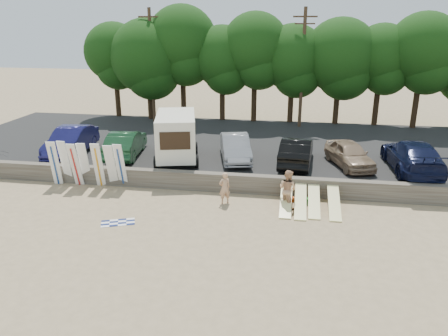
{
  "coord_description": "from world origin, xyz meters",
  "views": [
    {
      "loc": [
        1.6,
        -18.6,
        8.75
      ],
      "look_at": [
        -1.95,
        3.0,
        1.32
      ],
      "focal_mm": 35.0,
      "sensor_mm": 36.0,
      "label": 1
    }
  ],
  "objects_px": {
    "box_trailer": "(176,135)",
    "car_5": "(412,156)",
    "cooler": "(304,201)",
    "car_3": "(296,151)",
    "beachgoer_a": "(225,188)",
    "car_4": "(349,154)",
    "car_2": "(235,148)",
    "car_0": "(71,141)",
    "car_1": "(126,143)",
    "beachgoer_b": "(288,189)"
  },
  "relations": [
    {
      "from": "box_trailer",
      "to": "car_5",
      "type": "relative_size",
      "value": 0.81
    },
    {
      "from": "car_5",
      "to": "cooler",
      "type": "bearing_deg",
      "value": 32.25
    },
    {
      "from": "car_3",
      "to": "beachgoer_a",
      "type": "xyz_separation_m",
      "value": [
        -3.47,
        -4.72,
        -0.69
      ]
    },
    {
      "from": "car_4",
      "to": "car_2",
      "type": "bearing_deg",
      "value": 160.7
    },
    {
      "from": "car_0",
      "to": "car_3",
      "type": "height_order",
      "value": "car_0"
    },
    {
      "from": "car_0",
      "to": "car_3",
      "type": "relative_size",
      "value": 1.05
    },
    {
      "from": "car_3",
      "to": "cooler",
      "type": "relative_size",
      "value": 12.92
    },
    {
      "from": "car_2",
      "to": "car_3",
      "type": "height_order",
      "value": "car_3"
    },
    {
      "from": "beachgoer_a",
      "to": "car_1",
      "type": "bearing_deg",
      "value": -63.34
    },
    {
      "from": "cooler",
      "to": "car_5",
      "type": "bearing_deg",
      "value": 27.09
    },
    {
      "from": "box_trailer",
      "to": "beachgoer_a",
      "type": "height_order",
      "value": "box_trailer"
    },
    {
      "from": "beachgoer_a",
      "to": "car_2",
      "type": "bearing_deg",
      "value": -117.3
    },
    {
      "from": "beachgoer_a",
      "to": "cooler",
      "type": "xyz_separation_m",
      "value": [
        3.94,
        0.53,
        -0.66
      ]
    },
    {
      "from": "car_0",
      "to": "car_4",
      "type": "height_order",
      "value": "car_0"
    },
    {
      "from": "cooler",
      "to": "beachgoer_b",
      "type": "bearing_deg",
      "value": -154.01
    },
    {
      "from": "car_2",
      "to": "car_4",
      "type": "distance_m",
      "value": 6.66
    },
    {
      "from": "box_trailer",
      "to": "car_0",
      "type": "relative_size",
      "value": 0.94
    },
    {
      "from": "car_1",
      "to": "car_2",
      "type": "height_order",
      "value": "car_1"
    },
    {
      "from": "car_3",
      "to": "car_0",
      "type": "bearing_deg",
      "value": 4.7
    },
    {
      "from": "car_2",
      "to": "cooler",
      "type": "height_order",
      "value": "car_2"
    },
    {
      "from": "car_1",
      "to": "beachgoer_a",
      "type": "bearing_deg",
      "value": 138.13
    },
    {
      "from": "car_4",
      "to": "beachgoer_b",
      "type": "distance_m",
      "value": 6.01
    },
    {
      "from": "car_2",
      "to": "beachgoer_a",
      "type": "height_order",
      "value": "car_2"
    },
    {
      "from": "car_1",
      "to": "car_5",
      "type": "height_order",
      "value": "car_5"
    },
    {
      "from": "box_trailer",
      "to": "car_1",
      "type": "height_order",
      "value": "box_trailer"
    },
    {
      "from": "car_2",
      "to": "car_4",
      "type": "xyz_separation_m",
      "value": [
        6.66,
        -0.15,
        -0.03
      ]
    },
    {
      "from": "car_3",
      "to": "beachgoer_b",
      "type": "xyz_separation_m",
      "value": [
        -0.36,
        -4.75,
        -0.54
      ]
    },
    {
      "from": "car_1",
      "to": "car_4",
      "type": "bearing_deg",
      "value": 173.04
    },
    {
      "from": "car_1",
      "to": "car_2",
      "type": "relative_size",
      "value": 1.06
    },
    {
      "from": "car_2",
      "to": "beachgoer_b",
      "type": "relative_size",
      "value": 2.38
    },
    {
      "from": "car_1",
      "to": "car_2",
      "type": "xyz_separation_m",
      "value": [
        6.83,
        0.32,
        -0.04
      ]
    },
    {
      "from": "car_0",
      "to": "car_2",
      "type": "xyz_separation_m",
      "value": [
        10.38,
        0.47,
        -0.09
      ]
    },
    {
      "from": "car_1",
      "to": "car_0",
      "type": "bearing_deg",
      "value": -5.25
    },
    {
      "from": "car_0",
      "to": "car_2",
      "type": "bearing_deg",
      "value": -1.87
    },
    {
      "from": "car_2",
      "to": "beachgoer_b",
      "type": "height_order",
      "value": "car_2"
    },
    {
      "from": "car_5",
      "to": "beachgoer_a",
      "type": "xyz_separation_m",
      "value": [
        -9.88,
        -4.7,
        -0.74
      ]
    },
    {
      "from": "car_2",
      "to": "cooler",
      "type": "bearing_deg",
      "value": -61.06
    },
    {
      "from": "car_2",
      "to": "car_3",
      "type": "bearing_deg",
      "value": -18.62
    },
    {
      "from": "car_0",
      "to": "car_1",
      "type": "relative_size",
      "value": 1.06
    },
    {
      "from": "box_trailer",
      "to": "car_4",
      "type": "xyz_separation_m",
      "value": [
        10.12,
        0.57,
        -0.85
      ]
    },
    {
      "from": "box_trailer",
      "to": "car_2",
      "type": "distance_m",
      "value": 3.63
    },
    {
      "from": "car_3",
      "to": "beachgoer_b",
      "type": "distance_m",
      "value": 4.79
    },
    {
      "from": "car_3",
      "to": "car_5",
      "type": "height_order",
      "value": "car_5"
    },
    {
      "from": "beachgoer_a",
      "to": "cooler",
      "type": "height_order",
      "value": "beachgoer_a"
    },
    {
      "from": "car_0",
      "to": "beachgoer_b",
      "type": "bearing_deg",
      "value": -23.17
    },
    {
      "from": "box_trailer",
      "to": "car_1",
      "type": "distance_m",
      "value": 3.48
    },
    {
      "from": "beachgoer_a",
      "to": "beachgoer_b",
      "type": "distance_m",
      "value": 3.11
    },
    {
      "from": "car_2",
      "to": "beachgoer_b",
      "type": "distance_m",
      "value": 6.08
    },
    {
      "from": "car_2",
      "to": "car_5",
      "type": "distance_m",
      "value": 10.05
    },
    {
      "from": "car_5",
      "to": "beachgoer_a",
      "type": "bearing_deg",
      "value": 22.65
    }
  ]
}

